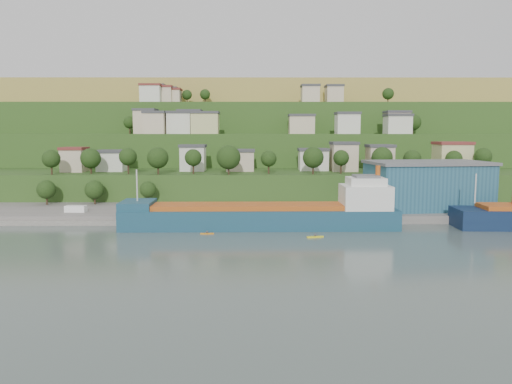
{
  "coord_description": "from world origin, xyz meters",
  "views": [
    {
      "loc": [
        -3.9,
        -106.06,
        22.44
      ],
      "look_at": [
        -3.5,
        15.0,
        8.03
      ],
      "focal_mm": 35.0,
      "sensor_mm": 36.0,
      "label": 1
    }
  ],
  "objects_px": {
    "cargo_ship_near": "(268,217)",
    "kayak_orange": "(207,233)",
    "warehouse": "(427,185)",
    "caravan": "(76,210)"
  },
  "relations": [
    {
      "from": "cargo_ship_near",
      "to": "kayak_orange",
      "type": "distance_m",
      "value": 15.75
    },
    {
      "from": "cargo_ship_near",
      "to": "caravan",
      "type": "bearing_deg",
      "value": 166.07
    },
    {
      "from": "cargo_ship_near",
      "to": "warehouse",
      "type": "distance_m",
      "value": 47.52
    },
    {
      "from": "cargo_ship_near",
      "to": "kayak_orange",
      "type": "xyz_separation_m",
      "value": [
        -13.83,
        -7.12,
        -2.44
      ]
    },
    {
      "from": "cargo_ship_near",
      "to": "caravan",
      "type": "distance_m",
      "value": 50.99
    },
    {
      "from": "kayak_orange",
      "to": "warehouse",
      "type": "bearing_deg",
      "value": 19.2
    },
    {
      "from": "kayak_orange",
      "to": "caravan",
      "type": "bearing_deg",
      "value": 147.93
    },
    {
      "from": "warehouse",
      "to": "caravan",
      "type": "relative_size",
      "value": 6.22
    },
    {
      "from": "warehouse",
      "to": "kayak_orange",
      "type": "relative_size",
      "value": 10.68
    },
    {
      "from": "warehouse",
      "to": "caravan",
      "type": "distance_m",
      "value": 93.64
    }
  ]
}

